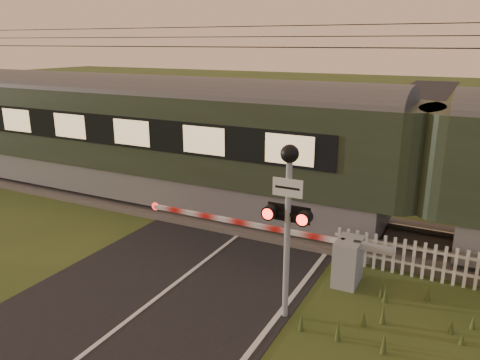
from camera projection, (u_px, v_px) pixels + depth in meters
The scene contains 8 objects.
ground at pixel (133, 317), 10.01m from camera, with size 160.00×160.00×0.00m, color #30461B.
road at pixel (127, 322), 9.80m from camera, with size 6.00×140.00×0.03m.
track_bed at pixel (260, 217), 15.54m from camera, with size 140.00×3.40×0.39m.
overhead_wires at pixel (263, 39), 13.93m from camera, with size 120.00×0.62×0.62m.
train at pixel (426, 167), 12.72m from camera, with size 45.28×3.12×4.22m.
boom_gate at pixel (336, 256), 11.38m from camera, with size 6.85×0.88×1.16m.
crossing_signal at pixel (288, 202), 9.30m from camera, with size 0.96×0.37×3.76m.
picket_fence at pixel (414, 259), 11.59m from camera, with size 4.02×0.08×0.97m.
Camera 1 is at (6.03, -6.76, 5.66)m, focal length 35.00 mm.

